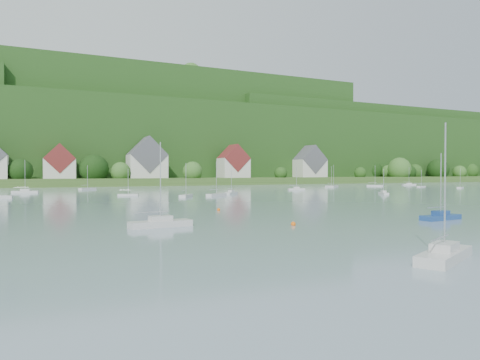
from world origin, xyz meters
The scene contains 12 objects.
far_shore_strip centered at (0.00, 200.00, 1.50)m, with size 600.00×60.00×3.00m, color #34541F.
forested_ridge centered at (0.39, 268.57, 22.89)m, with size 620.00×181.22×69.89m.
village_building_1 centered at (-30.00, 189.00, 8.75)m, with size 12.00×9.36×14.00m.
village_building_2 centered at (5.00, 188.00, 10.27)m, with size 16.00×11.44×18.00m.
village_building_3 centered at (45.00, 186.00, 9.43)m, with size 13.00×10.40×15.50m.
village_building_4 centered at (90.00, 190.00, 9.59)m, with size 15.00×10.40×16.50m.
near_sailboat_0 centered at (-14.25, 18.85, 0.45)m, with size 6.44×4.30×8.49m.
near_sailboat_1 centered at (4.93, 35.64, 0.42)m, with size 5.81×2.25×7.65m.
near_sailboat_6 centered at (-25.97, 42.55, 0.45)m, with size 6.42×2.46×8.46m.
mooring_buoy_0 centered at (-13.25, 38.13, 0.00)m, with size 0.50×0.50×0.50m, color orange.
mooring_buoy_3 centered at (-13.80, 57.42, 0.00)m, with size 0.46×0.46×0.46m, color orange.
far_sailboat_cluster centered at (13.07, 119.58, 0.37)m, with size 195.45×68.51×8.71m.
Camera 1 is at (-36.82, -0.25, 5.44)m, focal length 32.70 mm.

